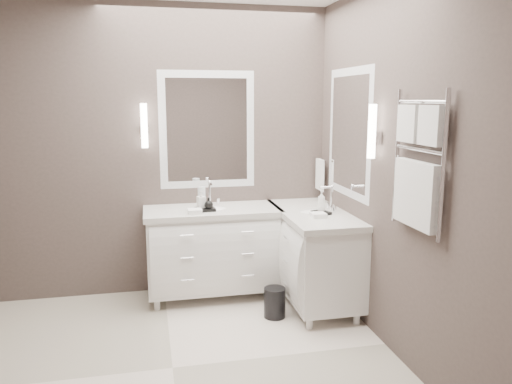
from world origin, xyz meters
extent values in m
cube|color=white|center=(0.00, 0.00, -0.01)|extent=(3.20, 3.00, 0.01)
cube|color=#493E3A|center=(0.00, 1.50, 1.35)|extent=(3.20, 0.01, 2.70)
cube|color=#493E3A|center=(0.00, -1.50, 1.35)|extent=(3.20, 0.01, 2.70)
cube|color=#493E3A|center=(1.60, 0.00, 1.35)|extent=(0.01, 3.00, 2.70)
cube|color=white|center=(0.45, 1.23, 0.45)|extent=(1.20, 0.55, 0.70)
cube|color=silver|center=(0.45, 1.23, 0.82)|extent=(1.24, 0.59, 0.05)
ellipsoid|color=white|center=(0.45, 1.23, 0.81)|extent=(0.36, 0.28, 0.12)
cylinder|color=white|center=(0.45, 1.39, 0.96)|extent=(0.02, 0.02, 0.22)
cube|color=white|center=(1.33, 0.90, 0.45)|extent=(0.55, 1.20, 0.70)
cube|color=silver|center=(1.33, 0.90, 0.82)|extent=(0.59, 1.24, 0.05)
ellipsoid|color=white|center=(1.33, 0.90, 0.81)|extent=(0.36, 0.28, 0.12)
cylinder|color=white|center=(1.49, 0.90, 0.96)|extent=(0.02, 0.02, 0.22)
cube|color=white|center=(0.45, 1.49, 1.55)|extent=(0.90, 0.02, 1.10)
cube|color=white|center=(0.45, 1.49, 1.55)|extent=(0.77, 0.02, 0.96)
cube|color=white|center=(1.59, 0.80, 1.55)|extent=(0.02, 0.90, 1.10)
cube|color=white|center=(1.59, 0.80, 1.55)|extent=(0.02, 0.90, 0.96)
cube|color=white|center=(-0.13, 1.43, 1.55)|extent=(0.05, 0.05, 0.10)
cylinder|color=white|center=(-0.13, 1.43, 1.60)|extent=(0.06, 0.06, 0.40)
cube|color=white|center=(1.53, 0.22, 1.55)|extent=(0.05, 0.05, 0.10)
cylinder|color=white|center=(1.53, 0.22, 1.60)|extent=(0.06, 0.06, 0.40)
cylinder|color=white|center=(1.55, 1.36, 1.25)|extent=(0.02, 0.22, 0.02)
cube|color=white|center=(1.54, 1.36, 1.11)|extent=(0.03, 0.17, 0.30)
cylinder|color=white|center=(1.56, -0.68, 1.45)|extent=(0.03, 0.03, 0.90)
cylinder|color=white|center=(1.56, -0.12, 1.45)|extent=(0.03, 0.03, 0.90)
cube|color=white|center=(1.55, -0.53, 1.68)|extent=(0.06, 0.22, 0.24)
cube|color=white|center=(1.55, -0.27, 1.68)|extent=(0.06, 0.22, 0.24)
cube|color=white|center=(1.55, -0.40, 1.24)|extent=(0.06, 0.46, 0.42)
cylinder|color=black|center=(0.90, 0.65, 0.13)|extent=(0.24, 0.24, 0.26)
cube|color=black|center=(0.37, 1.13, 0.86)|extent=(0.19, 0.15, 0.03)
cube|color=black|center=(1.35, 0.79, 0.86)|extent=(0.16, 0.18, 0.02)
cylinder|color=silver|center=(0.36, 1.23, 0.95)|extent=(0.07, 0.07, 0.20)
imported|color=white|center=(0.34, 1.15, 0.95)|extent=(0.08, 0.08, 0.15)
imported|color=black|center=(0.40, 1.10, 0.93)|extent=(0.10, 0.10, 0.10)
imported|color=white|center=(1.35, 0.79, 0.96)|extent=(0.09, 0.09, 0.18)
camera|label=1|loc=(-0.12, -3.23, 1.83)|focal=35.00mm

